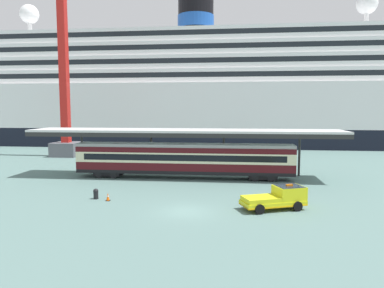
# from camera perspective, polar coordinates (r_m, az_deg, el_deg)

# --- Properties ---
(ground_plane) EXTENTS (400.00, 400.00, 0.00)m
(ground_plane) POSITION_cam_1_polar(r_m,az_deg,el_deg) (29.24, -0.91, -10.71)
(ground_plane) COLOR slate
(cruise_ship) EXTENTS (139.13, 23.56, 35.43)m
(cruise_ship) POSITION_cam_1_polar(r_m,az_deg,el_deg) (84.70, -0.40, 8.12)
(cruise_ship) COLOR black
(cruise_ship) RESTS_ON ground
(platform_canopy) EXTENTS (36.86, 5.62, 5.75)m
(platform_canopy) POSITION_cam_1_polar(r_m,az_deg,el_deg) (42.39, -1.22, 1.99)
(platform_canopy) COLOR silver
(platform_canopy) RESTS_ON ground
(train_carriage) EXTENTS (25.52, 2.81, 4.11)m
(train_carriage) POSITION_cam_1_polar(r_m,az_deg,el_deg) (42.31, -1.28, -2.37)
(train_carriage) COLOR black
(train_carriage) RESTS_ON ground
(service_truck) EXTENTS (5.58, 3.76, 2.02)m
(service_truck) POSITION_cam_1_polar(r_m,az_deg,el_deg) (30.55, 13.68, -8.23)
(service_truck) COLOR yellow
(service_truck) RESTS_ON ground
(traffic_cone_near) EXTENTS (0.36, 0.36, 0.73)m
(traffic_cone_near) POSITION_cam_1_polar(r_m,az_deg,el_deg) (33.26, -13.26, -8.19)
(traffic_cone_near) COLOR black
(traffic_cone_near) RESTS_ON ground
(traffic_cone_mid) EXTENTS (0.36, 0.36, 0.63)m
(traffic_cone_mid) POSITION_cam_1_polar(r_m,az_deg,el_deg) (35.52, 13.12, -7.38)
(traffic_cone_mid) COLOR black
(traffic_cone_mid) RESTS_ON ground
(traffic_cone_far) EXTENTS (0.36, 0.36, 0.73)m
(traffic_cone_far) POSITION_cam_1_polar(r_m,az_deg,el_deg) (34.93, 16.57, -7.61)
(traffic_cone_far) COLOR black
(traffic_cone_far) RESTS_ON ground
(dockside_crane) EXTENTS (10.53, 4.40, 56.71)m
(dockside_crane) POSITION_cam_1_polar(r_m,az_deg,el_deg) (65.85, -19.64, 13.88)
(dockside_crane) COLOR #595960
(dockside_crane) RESTS_ON ground
(quay_bollard) EXTENTS (0.48, 0.48, 0.96)m
(quay_bollard) POSITION_cam_1_polar(r_m,az_deg,el_deg) (34.14, -15.08, -7.61)
(quay_bollard) COLOR black
(quay_bollard) RESTS_ON ground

